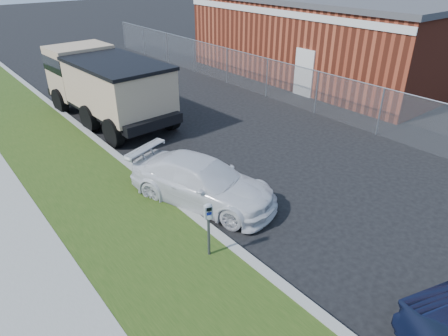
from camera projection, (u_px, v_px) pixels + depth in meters
ground at (285, 198)px, 11.17m from camera, size 120.00×120.00×0.00m
streetside at (60, 239)px, 9.44m from camera, size 6.12×50.00×0.15m
chainlink_fence at (267, 70)px, 18.71m from camera, size 0.06×30.06×30.00m
brick_building at (333, 34)px, 22.31m from camera, size 9.20×14.20×4.17m
parking_meter at (208, 218)px, 8.42m from camera, size 0.21×0.17×1.33m
white_wagon at (200, 181)px, 10.78m from camera, size 3.07×4.54×1.22m
dump_truck at (104, 83)px, 16.02m from camera, size 3.05×6.92×2.66m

